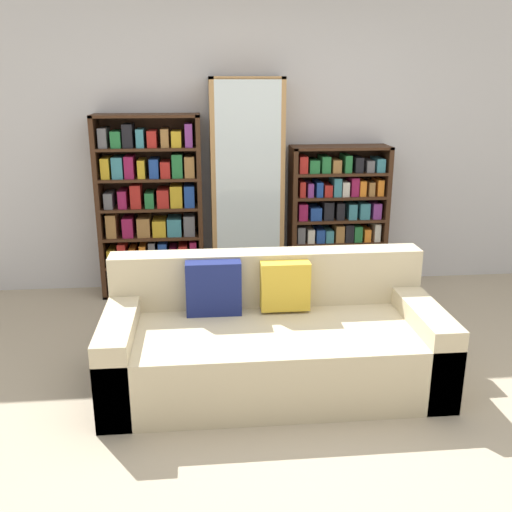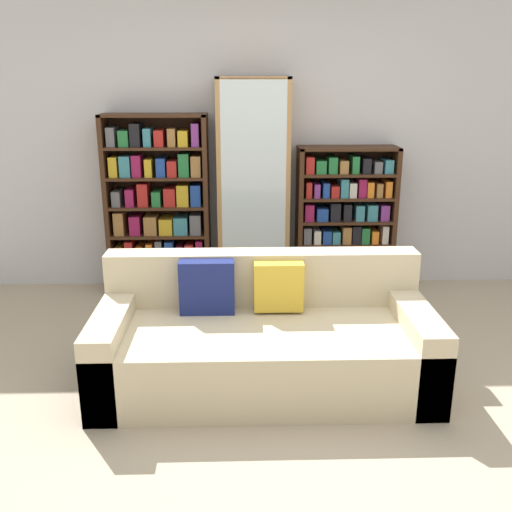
% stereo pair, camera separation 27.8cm
% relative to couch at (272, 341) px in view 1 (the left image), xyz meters
% --- Properties ---
extents(ground_plane, '(16.00, 16.00, 0.00)m').
position_rel_couch_xyz_m(ground_plane, '(0.11, -0.36, -0.28)').
color(ground_plane, tan).
extents(wall_back, '(6.83, 0.06, 2.70)m').
position_rel_couch_xyz_m(wall_back, '(0.11, 1.91, 1.07)').
color(wall_back, silver).
rests_on(wall_back, ground).
extents(couch, '(2.11, 0.95, 0.79)m').
position_rel_couch_xyz_m(couch, '(0.00, 0.00, 0.00)').
color(couch, beige).
rests_on(couch, ground).
extents(bookshelf_left, '(0.92, 0.32, 1.61)m').
position_rel_couch_xyz_m(bookshelf_left, '(-0.87, 1.71, 0.51)').
color(bookshelf_left, '#3D2314').
rests_on(bookshelf_left, ground).
extents(display_cabinet, '(0.64, 0.36, 1.92)m').
position_rel_couch_xyz_m(display_cabinet, '(-0.02, 1.69, 0.68)').
color(display_cabinet, '#AD7F4C').
rests_on(display_cabinet, ground).
extents(bookshelf_right, '(0.89, 0.32, 1.33)m').
position_rel_couch_xyz_m(bookshelf_right, '(0.82, 1.71, 0.36)').
color(bookshelf_right, '#3D2314').
rests_on(bookshelf_right, ground).
extents(wine_bottle, '(0.09, 0.09, 0.39)m').
position_rel_couch_xyz_m(wine_bottle, '(0.37, 1.06, -0.12)').
color(wine_bottle, '#143819').
rests_on(wine_bottle, ground).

